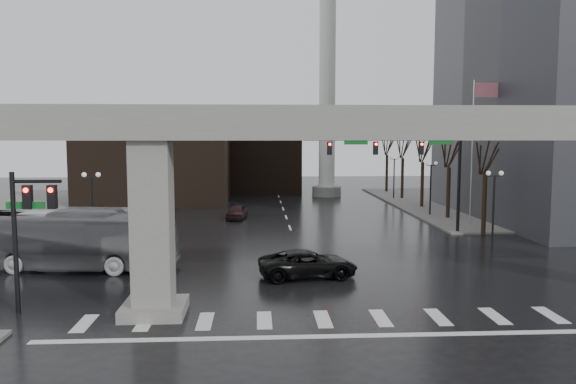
# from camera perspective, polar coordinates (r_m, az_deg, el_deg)

# --- Properties ---
(ground) EXTENTS (160.00, 160.00, 0.00)m
(ground) POSITION_cam_1_polar(r_m,az_deg,el_deg) (24.55, 3.28, -12.03)
(ground) COLOR black
(ground) RESTS_ON ground
(sidewalk_ne) EXTENTS (28.00, 36.00, 0.15)m
(sidewalk_ne) POSITION_cam_1_polar(r_m,az_deg,el_deg) (66.22, 22.50, -1.13)
(sidewalk_ne) COLOR slate
(sidewalk_ne) RESTS_ON ground
(sidewalk_nw) EXTENTS (28.00, 36.00, 0.15)m
(sidewalk_nw) POSITION_cam_1_polar(r_m,az_deg,el_deg) (64.09, -24.51, -1.42)
(sidewalk_nw) COLOR slate
(sidewalk_nw) RESTS_ON ground
(elevated_guideway) EXTENTS (48.00, 2.60, 8.70)m
(elevated_guideway) POSITION_cam_1_polar(r_m,az_deg,el_deg) (23.57, 6.45, 4.23)
(elevated_guideway) COLOR gray
(elevated_guideway) RESTS_ON ground
(building_far_left) EXTENTS (16.00, 14.00, 10.00)m
(building_far_left) POSITION_cam_1_polar(r_m,az_deg,el_deg) (66.25, -13.05, 3.44)
(building_far_left) COLOR black
(building_far_left) RESTS_ON ground
(building_far_mid) EXTENTS (10.00, 10.00, 8.00)m
(building_far_mid) POSITION_cam_1_polar(r_m,az_deg,el_deg) (75.31, -2.67, 3.08)
(building_far_mid) COLOR black
(building_far_mid) RESTS_ON ground
(smokestack) EXTENTS (3.60, 3.60, 30.00)m
(smokestack) POSITION_cam_1_polar(r_m,az_deg,el_deg) (70.01, 4.01, 10.52)
(smokestack) COLOR silver
(smokestack) RESTS_ON ground
(signal_mast_arm) EXTENTS (12.12, 0.43, 8.00)m
(signal_mast_arm) POSITION_cam_1_polar(r_m,az_deg,el_deg) (43.65, 12.34, 3.43)
(signal_mast_arm) COLOR black
(signal_mast_arm) RESTS_ON ground
(signal_left_pole) EXTENTS (2.30, 0.30, 6.00)m
(signal_left_pole) POSITION_cam_1_polar(r_m,az_deg,el_deg) (25.82, -24.96, -2.40)
(signal_left_pole) COLOR black
(signal_left_pole) RESTS_ON ground
(flagpole_assembly) EXTENTS (2.06, 0.12, 12.00)m
(flagpole_assembly) POSITION_cam_1_polar(r_m,az_deg,el_deg) (48.66, 18.57, 5.49)
(flagpole_assembly) COLOR silver
(flagpole_assembly) RESTS_ON ground
(lamp_right_0) EXTENTS (1.22, 0.32, 5.11)m
(lamp_right_0) POSITION_cam_1_polar(r_m,az_deg,el_deg) (40.79, 20.19, -0.26)
(lamp_right_0) COLOR black
(lamp_right_0) RESTS_ON ground
(lamp_right_1) EXTENTS (1.22, 0.32, 5.11)m
(lamp_right_1) POSITION_cam_1_polar(r_m,az_deg,el_deg) (53.87, 14.30, 1.29)
(lamp_right_1) COLOR black
(lamp_right_1) RESTS_ON ground
(lamp_right_2) EXTENTS (1.22, 0.32, 5.11)m
(lamp_right_2) POSITION_cam_1_polar(r_m,az_deg,el_deg) (67.32, 10.73, 2.22)
(lamp_right_2) COLOR black
(lamp_right_2) RESTS_ON ground
(lamp_left_0) EXTENTS (1.22, 0.32, 5.11)m
(lamp_left_0) POSITION_cam_1_polar(r_m,az_deg,el_deg) (38.98, -19.30, -0.50)
(lamp_left_0) COLOR black
(lamp_left_0) RESTS_ON ground
(lamp_left_1) EXTENTS (1.22, 0.32, 5.11)m
(lamp_left_1) POSITION_cam_1_polar(r_m,az_deg,el_deg) (52.51, -15.08, 1.16)
(lamp_left_1) COLOR black
(lamp_left_1) RESTS_ON ground
(lamp_left_2) EXTENTS (1.22, 0.32, 5.11)m
(lamp_left_2) POSITION_cam_1_polar(r_m,az_deg,el_deg) (66.24, -12.59, 2.12)
(lamp_left_2) COLOR black
(lamp_left_2) RESTS_ON ground
(tree_right_0) EXTENTS (1.09, 1.58, 7.50)m
(tree_right_0) POSITION_cam_1_polar(r_m,az_deg,el_deg) (44.93, 19.35, -0.59)
(tree_right_0) COLOR black
(tree_right_0) RESTS_ON ground
(tree_right_1) EXTENTS (1.09, 1.61, 7.67)m
(tree_right_1) POSITION_cam_1_polar(r_m,az_deg,el_deg) (52.37, 16.01, 0.43)
(tree_right_1) COLOR black
(tree_right_1) RESTS_ON ground
(tree_right_2) EXTENTS (1.10, 1.63, 7.85)m
(tree_right_2) POSITION_cam_1_polar(r_m,az_deg,el_deg) (59.95, 13.51, 1.20)
(tree_right_2) COLOR black
(tree_right_2) RESTS_ON ground
(tree_right_3) EXTENTS (1.11, 1.66, 8.02)m
(tree_right_3) POSITION_cam_1_polar(r_m,az_deg,el_deg) (67.62, 11.57, 1.80)
(tree_right_3) COLOR black
(tree_right_3) RESTS_ON ground
(tree_right_4) EXTENTS (1.12, 1.69, 8.19)m
(tree_right_4) POSITION_cam_1_polar(r_m,az_deg,el_deg) (75.37, 10.03, 2.27)
(tree_right_4) COLOR black
(tree_right_4) RESTS_ON ground
(pickup_truck) EXTENTS (5.50, 3.08, 1.45)m
(pickup_truck) POSITION_cam_1_polar(r_m,az_deg,el_deg) (29.94, 2.06, -7.31)
(pickup_truck) COLOR black
(pickup_truck) RESTS_ON ground
(city_bus) EXTENTS (12.50, 4.36, 3.41)m
(city_bus) POSITION_cam_1_polar(r_m,az_deg,el_deg) (33.84, -21.61, -4.51)
(city_bus) COLOR #949498
(city_bus) RESTS_ON ground
(far_car) EXTENTS (2.12, 4.01, 1.30)m
(far_car) POSITION_cam_1_polar(r_m,az_deg,el_deg) (50.83, -5.20, -2.02)
(far_car) COLOR black
(far_car) RESTS_ON ground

